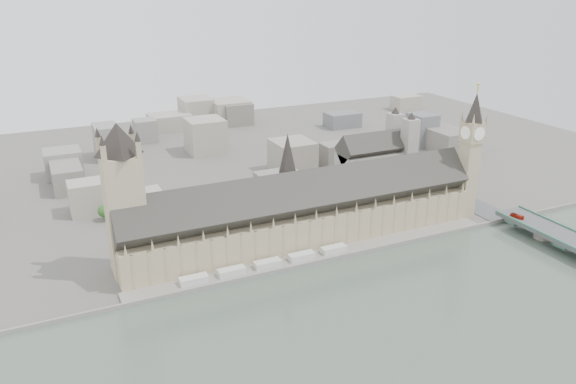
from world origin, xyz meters
name	(u,v)px	position (x,y,z in m)	size (l,w,h in m)	color
ground	(316,253)	(0.00, 0.00, 0.00)	(900.00, 900.00, 0.00)	#595651
embankment_wall	(327,260)	(0.00, -15.00, 1.50)	(600.00, 1.50, 3.00)	gray
river_terrace	(321,256)	(0.00, -7.50, 1.00)	(270.00, 15.00, 2.00)	gray
terrace_tents	(267,263)	(-40.00, -7.00, 4.00)	(118.00, 7.00, 4.00)	silver
palace_of_westminster	(304,213)	(0.00, 19.70, 22.71)	(265.00, 40.73, 55.44)	tan
elizabeth_tower	(471,147)	(138.00, 8.00, 58.09)	(17.00, 17.00, 107.50)	tan
victoria_tower	(124,193)	(-122.00, 26.00, 55.20)	(30.00, 30.00, 100.00)	tan
central_tower	(288,166)	(-10.00, 26.00, 57.92)	(13.00, 13.00, 48.00)	gray
westminster_abbey	(376,161)	(110.92, 95.00, 25.08)	(68.00, 36.00, 64.00)	gray
city_skyline_inland	(209,141)	(0.00, 245.00, 19.00)	(720.00, 360.00, 38.00)	gray
park_trees	(269,215)	(-10.00, 60.00, 7.50)	(110.00, 30.00, 15.00)	#25491A
red_bus_north	(517,216)	(155.22, -30.63, 11.69)	(2.42, 10.34, 2.88)	red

